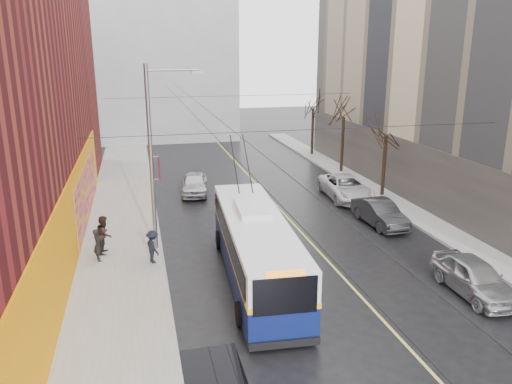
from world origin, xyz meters
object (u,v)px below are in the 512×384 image
(trolleybus, at_px, (255,246))
(pedestrian_c, at_px, (153,247))
(streetlight_pole, at_px, (154,155))
(pedestrian_b, at_px, (104,234))
(parked_car_b, at_px, (380,213))
(parked_car_a, at_px, (474,277))
(tree_near, at_px, (387,123))
(following_car, at_px, (194,183))
(tree_mid, at_px, (344,107))
(pedestrian_a, at_px, (98,245))
(parked_car_c, at_px, (346,187))
(tree_far, at_px, (313,100))

(trolleybus, bearing_deg, pedestrian_c, 153.90)
(streetlight_pole, distance_m, pedestrian_b, 4.55)
(parked_car_b, height_order, pedestrian_b, pedestrian_b)
(pedestrian_c, bearing_deg, parked_car_a, -136.46)
(tree_near, distance_m, trolleybus, 15.57)
(following_car, height_order, pedestrian_b, pedestrian_b)
(tree_mid, xyz_separation_m, pedestrian_a, (-17.96, -13.93, -4.33))
(streetlight_pole, bearing_deg, parked_car_c, 26.30)
(streetlight_pole, xyz_separation_m, tree_near, (15.14, 6.00, 0.13))
(parked_car_c, xyz_separation_m, following_car, (-9.68, 3.48, -0.03))
(parked_car_c, height_order, following_car, parked_car_c)
(trolleybus, height_order, following_car, trolleybus)
(tree_far, xyz_separation_m, following_car, (-12.24, -10.30, -4.41))
(tree_mid, height_order, pedestrian_a, tree_mid)
(streetlight_pole, height_order, parked_car_b, streetlight_pole)
(parked_car_b, bearing_deg, tree_far, 79.08)
(parked_car_b, distance_m, parked_car_c, 5.38)
(tree_far, height_order, parked_car_c, tree_far)
(tree_near, xyz_separation_m, trolleybus, (-11.25, -10.19, -3.48))
(pedestrian_b, bearing_deg, tree_mid, -46.74)
(trolleybus, xyz_separation_m, pedestrian_a, (-6.71, 3.26, -0.58))
(tree_far, relative_size, parked_car_c, 1.21)
(tree_near, xyz_separation_m, parked_car_c, (-2.56, 0.22, -4.22))
(tree_far, xyz_separation_m, pedestrian_c, (-15.50, -21.76, -4.22))
(tree_far, distance_m, parked_car_b, 19.87)
(tree_mid, distance_m, following_car, 13.46)
(parked_car_b, distance_m, pedestrian_a, 15.25)
(tree_far, distance_m, parked_car_a, 28.13)
(tree_near, bearing_deg, pedestrian_a, -158.92)
(parked_car_b, bearing_deg, parked_car_c, 84.69)
(parked_car_a, relative_size, pedestrian_b, 2.35)
(pedestrian_a, relative_size, pedestrian_b, 0.83)
(tree_mid, relative_size, pedestrian_c, 4.31)
(parked_car_c, relative_size, pedestrian_b, 2.92)
(trolleybus, bearing_deg, parked_car_b, 34.46)
(parked_car_c, bearing_deg, parked_car_a, -88.51)
(streetlight_pole, bearing_deg, tree_near, 21.62)
(following_car, bearing_deg, parked_car_c, -11.63)
(tree_near, height_order, pedestrian_a, tree_near)
(parked_car_b, height_order, parked_car_c, parked_car_c)
(pedestrian_c, bearing_deg, streetlight_pole, -32.98)
(parked_car_a, relative_size, parked_car_c, 0.80)
(tree_near, height_order, trolleybus, tree_near)
(streetlight_pole, relative_size, parked_car_b, 2.08)
(trolleybus, distance_m, following_car, 13.94)
(tree_mid, bearing_deg, trolleybus, -123.21)
(trolleybus, relative_size, pedestrian_b, 6.18)
(tree_mid, relative_size, parked_car_c, 1.23)
(streetlight_pole, height_order, pedestrian_c, streetlight_pole)
(tree_near, height_order, pedestrian_c, tree_near)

